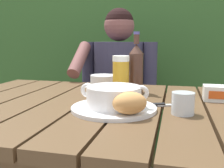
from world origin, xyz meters
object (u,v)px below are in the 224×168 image
serving_plate (114,108)px  soup_bowl (114,96)px  beer_glass (121,75)px  beer_bottle (136,68)px  bread_roll (130,103)px  person_eating (117,86)px  chair_near_diner (123,115)px  water_glass_small (183,103)px  diner_bowl (103,81)px  table_knife (164,105)px  butter_tub (217,93)px

serving_plate → soup_bowl: soup_bowl is taller
beer_glass → beer_bottle: beer_bottle is taller
soup_bowl → serving_plate: bearing=116.6°
soup_bowl → bread_roll: (0.07, -0.08, -0.00)m
person_eating → soup_bowl: person_eating is taller
chair_near_diner → bread_roll: 1.12m
beer_glass → water_glass_small: beer_glass is taller
soup_bowl → beer_bottle: size_ratio=0.87×
beer_glass → person_eating: bearing=104.3°
beer_bottle → beer_glass: bearing=-132.7°
water_glass_small → diner_bowl: bearing=131.3°
beer_bottle → person_eating: bearing=112.3°
soup_bowl → bread_roll: size_ratio=1.80×
beer_glass → table_knife: beer_glass is taller
soup_bowl → diner_bowl: size_ratio=1.77×
chair_near_diner → diner_bowl: (0.00, -0.53, 0.33)m
chair_near_diner → person_eating: 0.32m
chair_near_diner → bread_roll: size_ratio=7.02×
bread_roll → person_eating: bearing=105.0°
serving_plate → butter_tub: (0.35, 0.23, 0.02)m
bread_roll → water_glass_small: (0.16, 0.08, -0.01)m
chair_near_diner → table_knife: chair_near_diner is taller
person_eating → water_glass_small: person_eating is taller
beer_bottle → diner_bowl: beer_bottle is taller
bread_roll → beer_glass: size_ratio=0.77×
chair_near_diner → beer_bottle: beer_bottle is taller
beer_bottle → chair_near_diner: bearing=105.6°
water_glass_small → table_knife: size_ratio=0.46×
person_eating → beer_glass: (0.13, -0.52, 0.14)m
chair_near_diner → table_knife: bearing=-70.1°
person_eating → bread_roll: bearing=-75.0°
chair_near_diner → soup_bowl: (0.16, -0.96, 0.35)m
chair_near_diner → soup_bowl: chair_near_diner is taller
soup_bowl → beer_glass: bearing=96.5°
butter_tub → table_knife: size_ratio=0.65×
soup_bowl → beer_bottle: bearing=84.9°
chair_near_diner → diner_bowl: chair_near_diner is taller
bread_roll → beer_glass: bearing=106.2°
person_eating → soup_bowl: size_ratio=5.13×
bread_roll → beer_bottle: (-0.04, 0.39, 0.07)m
beer_glass → butter_tub: (0.38, -0.02, -0.05)m
serving_plate → soup_bowl: 0.04m
person_eating → bread_roll: (0.23, -0.84, 0.10)m
serving_plate → butter_tub: bearing=32.4°
person_eating → serving_plate: size_ratio=4.18×
beer_glass → diner_bowl: 0.23m
butter_tub → person_eating: bearing=133.7°
person_eating → soup_bowl: bearing=-78.2°
bread_roll → butter_tub: size_ratio=1.26×
person_eating → beer_glass: 0.55m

